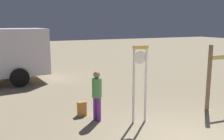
# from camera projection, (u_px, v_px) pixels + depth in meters

# --- Properties ---
(standing_clock) EXTENTS (0.49, 0.13, 2.36)m
(standing_clock) POSITION_uv_depth(u_px,v_px,m) (140.00, 76.00, 7.57)
(standing_clock) COLOR white
(standing_clock) RESTS_ON ground_plane
(arrow_sign) EXTENTS (1.01, 0.29, 2.30)m
(arrow_sign) POSITION_uv_depth(u_px,v_px,m) (217.00, 68.00, 8.73)
(arrow_sign) COLOR #896A4D
(arrow_sign) RESTS_ON ground_plane
(person_near_clock) EXTENTS (0.30, 0.30, 1.57)m
(person_near_clock) POSITION_uv_depth(u_px,v_px,m) (97.00, 93.00, 7.79)
(person_near_clock) COLOR #793196
(person_near_clock) RESTS_ON ground_plane
(backpack) EXTENTS (0.28, 0.22, 0.46)m
(backpack) POSITION_uv_depth(u_px,v_px,m) (82.00, 109.00, 8.36)
(backpack) COLOR orange
(backpack) RESTS_ON ground_plane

